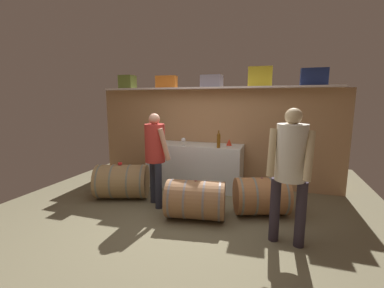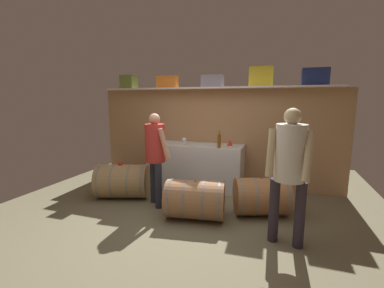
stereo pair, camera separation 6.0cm
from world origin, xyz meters
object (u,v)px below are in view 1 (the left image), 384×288
object	(u,v)px
wine_barrel_near	(122,181)
wine_glass	(183,140)
toolcase_grey	(212,81)
toolcase_yellow	(260,77)
visitor_tasting	(291,163)
wine_bottle_amber	(219,140)
toolcase_orange	(166,82)
wine_barrel_flank	(196,200)
red_funnel	(229,142)
work_cabinet	(195,166)
toolcase_navy	(314,77)
winemaker_pouring	(155,150)
wine_barrel_far	(261,196)
tasting_cup	(120,164)
toolcase_olive	(127,82)

from	to	relation	value
wine_barrel_near	wine_glass	bearing A→B (deg)	24.03
toolcase_grey	wine_barrel_near	bearing A→B (deg)	-133.44
toolcase_grey	toolcase_yellow	size ratio (longest dim) A/B	0.95
toolcase_yellow	visitor_tasting	size ratio (longest dim) A/B	0.26
wine_bottle_amber	wine_glass	xyz separation A→B (m)	(-0.70, 0.04, -0.04)
toolcase_grey	wine_bottle_amber	size ratio (longest dim) A/B	1.27
toolcase_orange	wine_barrel_flank	distance (m)	2.68
toolcase_orange	red_funnel	size ratio (longest dim) A/B	3.35
toolcase_grey	wine_glass	world-z (taller)	toolcase_grey
toolcase_yellow	wine_bottle_amber	distance (m)	1.40
wine_glass	visitor_tasting	bearing A→B (deg)	-38.34
toolcase_orange	work_cabinet	distance (m)	1.83
toolcase_grey	red_funnel	bearing A→B (deg)	-16.53
toolcase_grey	toolcase_navy	bearing A→B (deg)	4.12
toolcase_navy	work_cabinet	world-z (taller)	toolcase_navy
toolcase_navy	wine_barrel_flank	world-z (taller)	toolcase_navy
toolcase_orange	wine_barrel_flank	world-z (taller)	toolcase_orange
winemaker_pouring	wine_barrel_near	bearing A→B (deg)	-142.77
toolcase_orange	work_cabinet	size ratio (longest dim) A/B	0.23
wine_barrel_flank	winemaker_pouring	xyz separation A→B (m)	(-0.77, 0.27, 0.65)
winemaker_pouring	wine_glass	bearing A→B (deg)	126.35
toolcase_yellow	wine_barrel_far	world-z (taller)	toolcase_yellow
red_funnel	wine_barrel_near	world-z (taller)	red_funnel
toolcase_navy	red_funnel	size ratio (longest dim) A/B	3.46
toolcase_grey	wine_glass	distance (m)	1.29
toolcase_orange	red_funnel	world-z (taller)	toolcase_orange
toolcase_grey	wine_bottle_amber	bearing A→B (deg)	-56.13
wine_glass	wine_bottle_amber	bearing A→B (deg)	-2.89
red_funnel	tasting_cup	size ratio (longest dim) A/B	1.73
wine_bottle_amber	winemaker_pouring	size ratio (longest dim) A/B	0.21
toolcase_olive	visitor_tasting	world-z (taller)	toolcase_olive
toolcase_olive	winemaker_pouring	xyz separation A→B (m)	(1.30, -1.33, -1.19)
toolcase_grey	work_cabinet	xyz separation A→B (m)	(-0.28, -0.22, -1.67)
tasting_cup	wine_barrel_near	bearing A→B (deg)	0.00
tasting_cup	winemaker_pouring	distance (m)	0.83
work_cabinet	wine_glass	xyz separation A→B (m)	(-0.17, -0.20, 0.54)
toolcase_yellow	visitor_tasting	distance (m)	2.29
toolcase_olive	wine_bottle_amber	distance (m)	2.46
toolcase_olive	toolcase_grey	size ratio (longest dim) A/B	0.74
wine_barrel_flank	visitor_tasting	bearing A→B (deg)	-23.01
work_cabinet	tasting_cup	distance (m)	1.48
red_funnel	wine_barrel_far	size ratio (longest dim) A/B	0.14
red_funnel	wine_glass	bearing A→B (deg)	-162.53
toolcase_grey	winemaker_pouring	world-z (taller)	toolcase_grey
toolcase_yellow	winemaker_pouring	distance (m)	2.36
wine_barrel_near	visitor_tasting	distance (m)	2.94
wine_barrel_near	visitor_tasting	world-z (taller)	visitor_tasting
work_cabinet	visitor_tasting	distance (m)	2.48
toolcase_orange	wine_barrel_near	world-z (taller)	toolcase_orange
toolcase_yellow	visitor_tasting	world-z (taller)	toolcase_yellow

